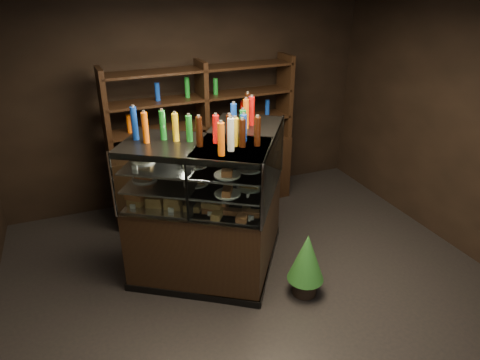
% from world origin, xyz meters
% --- Properties ---
extents(ground, '(5.00, 5.00, 0.00)m').
position_xyz_m(ground, '(0.00, 0.00, 0.00)').
color(ground, black).
rests_on(ground, ground).
extents(room_shell, '(5.02, 5.02, 3.01)m').
position_xyz_m(room_shell, '(0.00, 0.00, 1.94)').
color(room_shell, black).
rests_on(room_shell, ground).
extents(display_case, '(1.95, 1.56, 1.53)m').
position_xyz_m(display_case, '(-0.24, 0.60, 0.51)').
color(display_case, black).
rests_on(display_case, ground).
extents(food_display, '(1.53, 1.15, 0.47)m').
position_xyz_m(food_display, '(-0.24, 0.59, 1.12)').
color(food_display, '#B47140').
rests_on(food_display, display_case).
extents(bottles_top, '(1.35, 1.01, 0.30)m').
position_xyz_m(bottles_top, '(-0.24, 0.60, 1.66)').
color(bottles_top, '#0F38B2').
rests_on(bottles_top, display_case).
extents(potted_conifer, '(0.36, 0.36, 0.78)m').
position_xyz_m(potted_conifer, '(0.42, -0.07, 0.45)').
color(potted_conifer, black).
rests_on(potted_conifer, ground).
extents(back_shelving, '(2.45, 0.52, 2.00)m').
position_xyz_m(back_shelving, '(0.05, 2.05, 0.61)').
color(back_shelving, black).
rests_on(back_shelving, ground).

